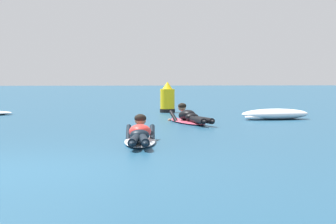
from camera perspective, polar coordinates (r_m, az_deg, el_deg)
ground_plane at (r=17.98m, az=-9.67°, el=-0.54°), size 120.00×120.00×0.00m
surfer_near at (r=11.02m, az=-2.58°, el=-2.18°), size 0.68×2.55×0.54m
surfer_far at (r=15.72m, az=1.94°, el=-0.54°), size 0.98×2.63×0.55m
whitewater_back at (r=17.37m, az=9.74°, el=-0.22°), size 2.01×1.04×0.29m
channel_marker_buoy at (r=20.38m, az=-0.05°, el=1.08°), size 0.49×0.49×1.01m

